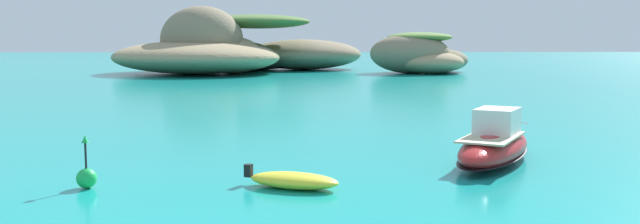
% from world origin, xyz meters
% --- Properties ---
extents(islet_large, '(36.68, 33.88, 8.05)m').
position_xyz_m(islet_large, '(-5.04, 73.33, 2.61)').
color(islet_large, '#9E8966').
rests_on(islet_large, ground).
extents(islet_small, '(14.73, 13.84, 4.95)m').
position_xyz_m(islet_small, '(17.76, 70.23, 2.04)').
color(islet_small, '#84755B').
rests_on(islet_small, ground).
extents(motorboat_red, '(4.65, 6.23, 1.82)m').
position_xyz_m(motorboat_red, '(9.17, 11.70, 0.61)').
color(motorboat_red, red).
rests_on(motorboat_red, ground).
extents(dinghy_tender, '(2.84, 2.01, 0.58)m').
position_xyz_m(dinghy_tender, '(2.51, 8.24, 0.22)').
color(dinghy_tender, yellow).
rests_on(dinghy_tender, ground).
extents(channel_buoy, '(0.56, 0.56, 1.48)m').
position_xyz_m(channel_buoy, '(-3.22, 8.44, 0.34)').
color(channel_buoy, green).
rests_on(channel_buoy, ground).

